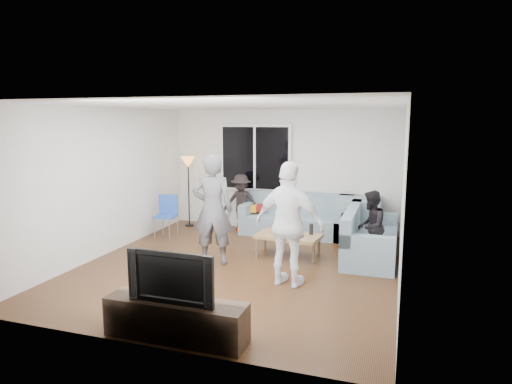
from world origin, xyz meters
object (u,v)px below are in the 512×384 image
(player_left, at_px, (213,210))
(spectator_right, at_px, (371,226))
(sofa_back_section, at_px, (297,215))
(player_right, at_px, (289,224))
(sofa_right_section, at_px, (371,234))
(floor_lamp, at_px, (189,192))
(coffee_table, at_px, (288,246))
(spectator_back, at_px, (241,202))
(side_chair, at_px, (166,217))
(tv_console, at_px, (176,319))
(television, at_px, (175,275))

(player_left, relative_size, spectator_right, 1.51)
(sofa_back_section, relative_size, player_right, 1.27)
(sofa_back_section, bearing_deg, sofa_right_section, -34.86)
(floor_lamp, relative_size, spectator_right, 1.28)
(floor_lamp, height_order, spectator_right, floor_lamp)
(coffee_table, relative_size, spectator_back, 0.90)
(player_right, bearing_deg, player_left, -10.31)
(side_chair, height_order, spectator_right, spectator_right)
(sofa_right_section, distance_m, player_left, 2.78)
(sofa_right_section, relative_size, tv_console, 1.25)
(spectator_right, distance_m, spectator_back, 3.14)
(floor_lamp, xyz_separation_m, player_left, (1.59, -2.30, 0.14))
(coffee_table, xyz_separation_m, player_right, (0.34, -1.30, 0.70))
(sofa_right_section, relative_size, floor_lamp, 1.28)
(spectator_right, relative_size, spectator_back, 1.00)
(player_right, bearing_deg, sofa_right_section, -110.17)
(television, bearing_deg, player_right, 67.96)
(player_left, height_order, spectator_right, player_left)
(sofa_right_section, height_order, player_left, player_left)
(television, bearing_deg, player_left, 104.49)
(player_right, distance_m, spectator_right, 1.83)
(player_right, relative_size, spectator_back, 1.48)
(player_left, xyz_separation_m, player_right, (1.44, -0.56, -0.02))
(side_chair, xyz_separation_m, spectator_back, (1.25, 1.05, 0.18))
(side_chair, xyz_separation_m, floor_lamp, (0.00, 1.05, 0.35))
(sofa_back_section, height_order, floor_lamp, floor_lamp)
(sofa_right_section, distance_m, side_chair, 4.07)
(sofa_right_section, bearing_deg, player_right, 148.90)
(sofa_back_section, relative_size, sofa_right_section, 1.15)
(spectator_back, bearing_deg, coffee_table, -51.21)
(sofa_back_section, xyz_separation_m, floor_lamp, (-2.49, 0.03, 0.36))
(coffee_table, relative_size, player_left, 0.60)
(player_right, bearing_deg, spectator_back, -47.16)
(sofa_right_section, height_order, tv_console, sofa_right_section)
(spectator_back, height_order, tv_console, spectator_back)
(coffee_table, distance_m, player_left, 1.51)
(side_chair, distance_m, floor_lamp, 1.11)
(coffee_table, bearing_deg, player_left, -145.86)
(coffee_table, distance_m, television, 3.32)
(sofa_back_section, height_order, coffee_table, sofa_back_section)
(player_right, relative_size, tv_console, 1.13)
(tv_console, bearing_deg, television, 0.00)
(tv_console, xyz_separation_m, television, (0.00, 0.00, 0.51))
(player_right, xyz_separation_m, television, (-0.79, -1.95, -0.18))
(sofa_right_section, bearing_deg, spectator_right, -180.00)
(player_left, xyz_separation_m, television, (0.65, -2.51, -0.19))
(sofa_right_section, xyz_separation_m, side_chair, (-4.07, 0.08, 0.01))
(sofa_right_section, height_order, spectator_right, spectator_right)
(player_left, bearing_deg, television, 90.82)
(side_chair, bearing_deg, television, -68.89)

